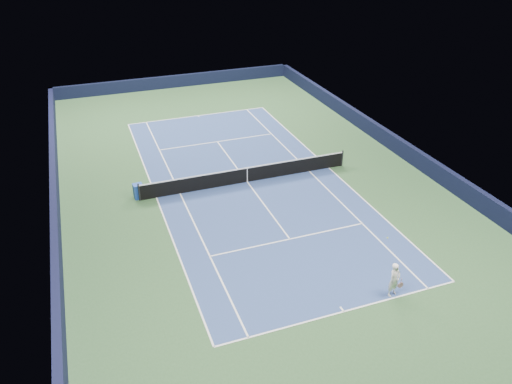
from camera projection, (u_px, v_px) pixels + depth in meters
name	position (u px, v px, depth m)	size (l,w,h in m)	color
ground	(247.00, 182.00, 29.99)	(40.00, 40.00, 0.00)	#2A4C29
wall_far	(176.00, 81.00, 45.93)	(22.00, 0.35, 1.10)	black
wall_right	(401.00, 148.00, 32.97)	(0.35, 40.00, 1.10)	black
wall_left	(55.00, 206.00, 26.47)	(0.35, 40.00, 1.10)	black
court_surface	(247.00, 182.00, 29.99)	(10.97, 23.77, 0.01)	navy
baseline_far	(198.00, 116.00, 39.71)	(10.97, 0.08, 0.00)	white
baseline_near	(344.00, 312.00, 20.27)	(10.97, 0.08, 0.00)	white
sideline_doubles_right	(329.00, 168.00, 31.64)	(0.08, 23.77, 0.00)	white
sideline_doubles_left	(156.00, 198.00, 28.34)	(0.08, 23.77, 0.00)	white
sideline_singles_right	(309.00, 171.00, 31.23)	(0.08, 23.77, 0.00)	white
sideline_singles_left	(180.00, 193.00, 28.75)	(0.08, 23.77, 0.00)	white
service_line_far	(217.00, 142.00, 35.22)	(8.23, 0.08, 0.00)	white
service_line_near	(290.00, 239.00, 24.76)	(8.23, 0.08, 0.00)	white
center_service_line	(247.00, 182.00, 29.99)	(0.08, 12.80, 0.00)	white
center_mark_far	(199.00, 116.00, 39.58)	(0.08, 0.30, 0.00)	white
center_mark_near	(342.00, 309.00, 20.39)	(0.08, 0.30, 0.00)	white
tennis_net	(247.00, 175.00, 29.75)	(12.90, 0.10, 1.07)	black
sponsor_cube	(138.00, 191.00, 28.14)	(0.61, 0.53, 0.86)	#1C43AD
tennis_player	(394.00, 280.00, 20.79)	(0.79, 1.30, 2.28)	white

